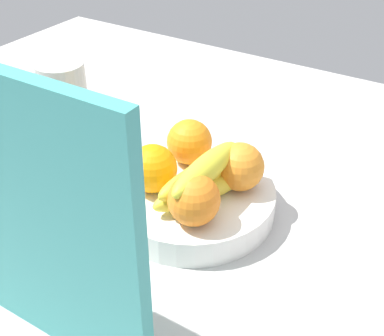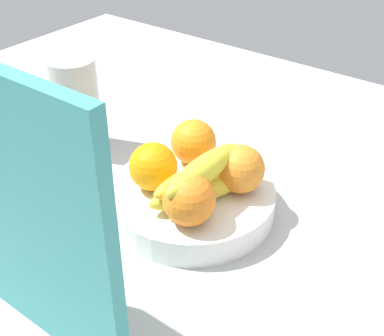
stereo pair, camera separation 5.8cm
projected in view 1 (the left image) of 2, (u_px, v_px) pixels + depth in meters
ground_plane at (198, 229)px, 85.07cm from camera, size 180.00×140.00×3.00cm
fruit_bowl at (192, 199)px, 85.42cm from camera, size 27.32×27.32×4.56cm
orange_front_left at (189, 142)px, 88.73cm from camera, size 7.87×7.87×7.87cm
orange_front_right at (153, 169)px, 81.91cm from camera, size 7.87×7.87×7.87cm
orange_center at (194, 200)px, 75.15cm from camera, size 7.87×7.87×7.87cm
orange_back_left at (240, 167)px, 82.33cm from camera, size 7.87×7.87×7.87cm
banana_bunch at (203, 179)px, 79.16cm from camera, size 11.09×17.98×8.40cm
cutting_board at (40, 227)px, 55.53cm from camera, size 28.00×1.85×36.00cm
thermos_tumbler at (66, 109)px, 97.12cm from camera, size 8.95×8.95×18.50cm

